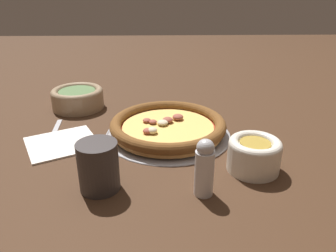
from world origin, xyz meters
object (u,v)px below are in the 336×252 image
object	(u,v)px
pizza_tray	(168,134)
drinking_cup	(98,166)
bowl_far	(78,97)
pepper_shaker	(204,168)
napkin	(62,142)
fork	(52,137)
pizza	(168,126)
bowl_near	(254,154)

from	to	relation	value
pizza_tray	drinking_cup	size ratio (longest dim) A/B	3.34
bowl_far	pepper_shaker	size ratio (longest dim) A/B	1.38
pizza_tray	drinking_cup	world-z (taller)	drinking_cup
bowl_far	drinking_cup	world-z (taller)	drinking_cup
bowl_far	napkin	distance (m)	0.23
drinking_cup	fork	bearing A→B (deg)	125.47
napkin	fork	bearing A→B (deg)	135.25
pizza	napkin	xyz separation A→B (m)	(-0.24, -0.04, -0.02)
bowl_far	fork	size ratio (longest dim) A/B	0.78
pizza	napkin	size ratio (longest dim) A/B	1.41
pepper_shaker	bowl_near	bearing A→B (deg)	35.62
pizza_tray	pizza	xyz separation A→B (m)	(-0.00, 0.00, 0.02)
bowl_far	pepper_shaker	world-z (taller)	pepper_shaker
bowl_far	fork	distance (m)	0.20
drinking_cup	pepper_shaker	distance (m)	0.18
napkin	fork	xyz separation A→B (m)	(-0.03, 0.03, -0.00)
bowl_near	fork	distance (m)	0.46
bowl_near	pepper_shaker	world-z (taller)	pepper_shaker
pepper_shaker	pizza_tray	bearing A→B (deg)	102.91
pizza_tray	napkin	distance (m)	0.24
bowl_far	drinking_cup	size ratio (longest dim) A/B	1.62
pizza	bowl_far	xyz separation A→B (m)	(-0.25, 0.19, 0.01)
napkin	fork	size ratio (longest dim) A/B	1.04
bowl_far	drinking_cup	distance (m)	0.42
bowl_far	fork	bearing A→B (deg)	-95.74
bowl_near	pepper_shaker	distance (m)	0.13
napkin	pizza_tray	bearing A→B (deg)	10.07
drinking_cup	pepper_shaker	world-z (taller)	pepper_shaker
pizza_tray	pizza	distance (m)	0.02
pizza	bowl_near	distance (m)	0.23
pizza	drinking_cup	distance (m)	0.25
pizza_tray	napkin	world-z (taller)	napkin
pizza_tray	bowl_far	distance (m)	0.31
pizza_tray	drinking_cup	distance (m)	0.25
fork	pizza_tray	bearing A→B (deg)	86.96
napkin	pepper_shaker	size ratio (longest dim) A/B	1.85
bowl_far	napkin	xyz separation A→B (m)	(0.01, -0.23, -0.03)
pizza	fork	bearing A→B (deg)	-177.81
fork	bowl_near	bearing A→B (deg)	65.61
pizza	pepper_shaker	world-z (taller)	pepper_shaker
pizza	pizza_tray	bearing A→B (deg)	-14.97
bowl_near	fork	size ratio (longest dim) A/B	0.54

